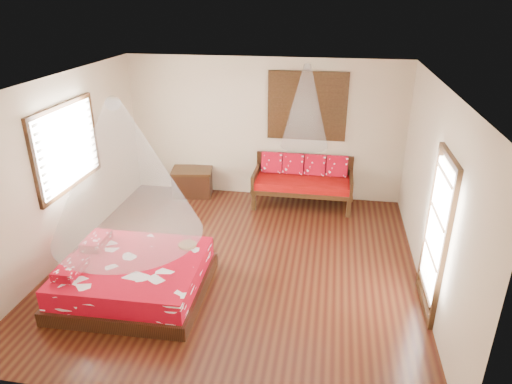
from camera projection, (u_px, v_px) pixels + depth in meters
room at (236, 181)px, 6.60m from camera, size 5.54×5.54×2.84m
bed at (134, 277)px, 6.38m from camera, size 2.00×1.82×0.63m
daybed at (303, 179)px, 8.98m from camera, size 1.94×0.86×0.98m
storage_chest at (193, 182)px, 9.49m from camera, size 0.90×0.72×0.56m
shutter_panel at (307, 106)px, 8.73m from camera, size 1.52×0.06×1.32m
window_left at (67, 147)px, 7.08m from camera, size 0.10×1.74×1.34m
glazed_door at (436, 236)px, 5.78m from camera, size 0.08×1.02×2.16m
wine_tray at (187, 242)px, 6.65m from camera, size 0.27×0.27×0.21m
mosquito_net_main at (121, 170)px, 5.73m from camera, size 1.96×1.96×1.80m
mosquito_net_daybed at (306, 107)px, 8.27m from camera, size 0.89×0.89×1.50m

